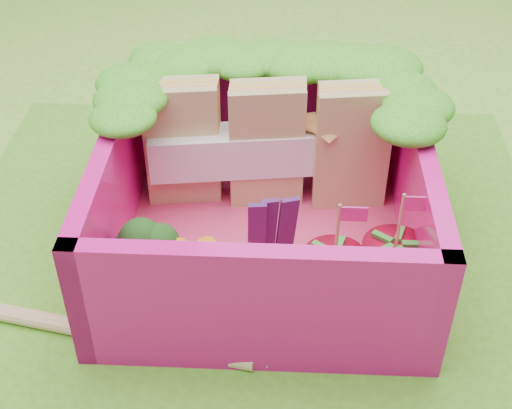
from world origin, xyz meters
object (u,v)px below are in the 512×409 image
at_px(bento_box, 264,200).
at_px(sandwich_stack, 269,145).
at_px(strawberry_right, 392,269).
at_px(broccoli, 142,249).
at_px(strawberry_left, 333,279).

relative_size(bento_box, sandwich_stack, 1.20).
bearing_deg(strawberry_right, broccoli, 179.85).
height_order(bento_box, strawberry_right, bento_box).
relative_size(sandwich_stack, strawberry_left, 2.23).
xyz_separation_m(sandwich_stack, strawberry_right, (0.49, -0.61, -0.15)).
bearing_deg(broccoli, sandwich_stack, 52.69).
distance_m(strawberry_left, strawberry_right, 0.23).
height_order(bento_box, broccoli, bento_box).
bearing_deg(strawberry_left, broccoli, 175.11).
height_order(sandwich_stack, broccoli, sandwich_stack).
height_order(strawberry_left, strawberry_right, strawberry_right).
height_order(bento_box, strawberry_left, bento_box).
bearing_deg(strawberry_right, strawberry_left, -165.23).
relative_size(bento_box, strawberry_left, 2.68).
distance_m(bento_box, strawberry_left, 0.45).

